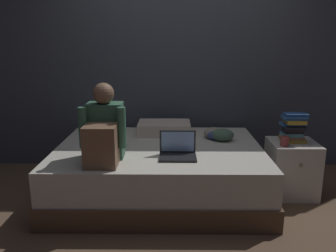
{
  "coord_description": "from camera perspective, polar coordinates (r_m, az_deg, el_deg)",
  "views": [
    {
      "loc": [
        -0.08,
        -2.91,
        1.5
      ],
      "look_at": [
        -0.11,
        0.1,
        0.75
      ],
      "focal_mm": 37.18,
      "sensor_mm": 36.0,
      "label": 1
    }
  ],
  "objects": [
    {
      "name": "clothes_pile",
      "position": [
        3.62,
        8.17,
        -1.29
      ],
      "size": [
        0.3,
        0.27,
        0.12
      ],
      "color": "#4C6B56",
      "rests_on": "bed"
    },
    {
      "name": "person_sitting",
      "position": [
        2.96,
        -10.5,
        -0.96
      ],
      "size": [
        0.39,
        0.44,
        0.66
      ],
      "color": "#38664C",
      "rests_on": "bed"
    },
    {
      "name": "bed",
      "position": [
        3.45,
        -1.41,
        -7.29
      ],
      "size": [
        2.0,
        1.5,
        0.5
      ],
      "color": "brown",
      "rests_on": "ground_plane"
    },
    {
      "name": "wall_back",
      "position": [
        4.12,
        1.77,
        11.92
      ],
      "size": [
        5.6,
        0.1,
        2.7
      ],
      "primitive_type": "cube",
      "color": "#424751",
      "rests_on": "ground_plane"
    },
    {
      "name": "ground_plane",
      "position": [
        3.28,
        2.02,
        -13.23
      ],
      "size": [
        8.0,
        8.0,
        0.0
      ],
      "primitive_type": "plane",
      "color": "brown"
    },
    {
      "name": "book_stack",
      "position": [
        3.53,
        19.87,
        -0.24
      ],
      "size": [
        0.24,
        0.17,
        0.28
      ],
      "color": "gold",
      "rests_on": "nightstand"
    },
    {
      "name": "pillow",
      "position": [
        3.78,
        -0.62,
        -0.33
      ],
      "size": [
        0.56,
        0.36,
        0.13
      ],
      "primitive_type": "cube",
      "color": "beige",
      "rests_on": "bed"
    },
    {
      "name": "nightstand",
      "position": [
        3.65,
        19.58,
        -6.56
      ],
      "size": [
        0.44,
        0.46,
        0.54
      ],
      "color": "beige",
      "rests_on": "ground_plane"
    },
    {
      "name": "laptop",
      "position": [
        3.05,
        1.61,
        -4.07
      ],
      "size": [
        0.32,
        0.23,
        0.22
      ],
      "color": "black",
      "rests_on": "bed"
    },
    {
      "name": "mug",
      "position": [
        3.41,
        18.58,
        -2.37
      ],
      "size": [
        0.08,
        0.08,
        0.09
      ],
      "primitive_type": "cylinder",
      "color": "#933833",
      "rests_on": "nightstand"
    }
  ]
}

